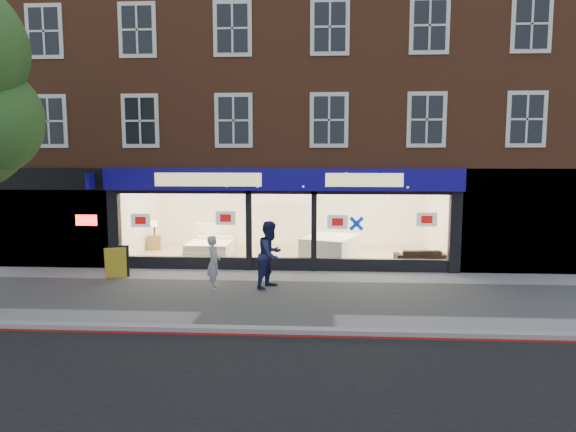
# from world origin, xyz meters

# --- Properties ---
(ground) EXTENTS (120.00, 120.00, 0.00)m
(ground) POSITION_xyz_m (0.00, 0.00, 0.00)
(ground) COLOR gray
(ground) RESTS_ON ground
(kerb_line) EXTENTS (60.00, 0.10, 0.01)m
(kerb_line) POSITION_xyz_m (0.00, -3.10, 0.01)
(kerb_line) COLOR #8C0A07
(kerb_line) RESTS_ON ground
(kerb_stone) EXTENTS (60.00, 0.25, 0.12)m
(kerb_stone) POSITION_xyz_m (0.00, -2.90, 0.06)
(kerb_stone) COLOR gray
(kerb_stone) RESTS_ON ground
(showroom_floor) EXTENTS (11.00, 4.50, 0.10)m
(showroom_floor) POSITION_xyz_m (0.00, 5.25, 0.05)
(showroom_floor) COLOR tan
(showroom_floor) RESTS_ON ground
(building) EXTENTS (19.00, 8.26, 10.30)m
(building) POSITION_xyz_m (-0.02, 6.93, 6.67)
(building) COLOR brown
(building) RESTS_ON ground
(display_bed) EXTENTS (1.63, 1.97, 1.09)m
(display_bed) POSITION_xyz_m (-2.66, 4.71, 0.41)
(display_bed) COLOR white
(display_bed) RESTS_ON showroom_floor
(bedside_table) EXTENTS (0.54, 0.54, 0.55)m
(bedside_table) POSITION_xyz_m (-5.10, 5.88, 0.38)
(bedside_table) COLOR brown
(bedside_table) RESTS_ON showroom_floor
(mattress_stack) EXTENTS (2.19, 2.42, 0.78)m
(mattress_stack) POSITION_xyz_m (1.60, 4.57, 0.49)
(mattress_stack) COLOR white
(mattress_stack) RESTS_ON showroom_floor
(sofa) EXTENTS (1.70, 0.77, 0.48)m
(sofa) POSITION_xyz_m (4.60, 3.90, 0.34)
(sofa) COLOR black
(sofa) RESTS_ON showroom_floor
(a_board) EXTENTS (0.73, 0.59, 0.98)m
(a_board) POSITION_xyz_m (-4.90, 1.67, 0.49)
(a_board) COLOR gold
(a_board) RESTS_ON ground
(pedestrian_grey) EXTENTS (0.49, 0.63, 1.51)m
(pedestrian_grey) POSITION_xyz_m (-1.69, 0.51, 0.76)
(pedestrian_grey) COLOR #9A9CA1
(pedestrian_grey) RESTS_ON ground
(pedestrian_blue) EXTENTS (1.07, 1.15, 1.89)m
(pedestrian_blue) POSITION_xyz_m (-0.14, 0.82, 0.94)
(pedestrian_blue) COLOR #1A1E4B
(pedestrian_blue) RESTS_ON ground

